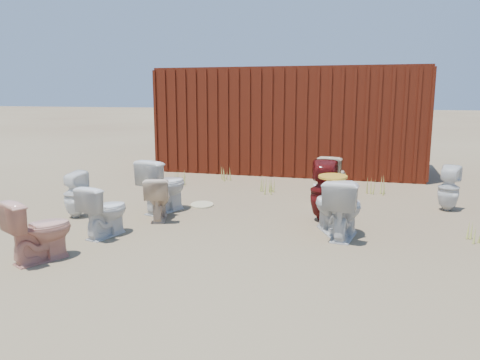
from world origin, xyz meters
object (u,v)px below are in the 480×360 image
(toilet_back_beige_left, at_px, (158,198))
(toilet_back_e, at_px, (449,188))
(toilet_back_a, at_px, (75,194))
(toilet_back_beige_right, at_px, (333,176))
(shipping_container, at_px, (292,120))
(loose_tank, at_px, (329,195))
(toilet_front_maroon, at_px, (324,191))
(toilet_front_pink, at_px, (40,230))
(toilet_front_e, at_px, (344,208))
(toilet_back_yellowlid, at_px, (332,205))
(toilet_front_c, at_px, (105,211))
(toilet_front_a, at_px, (164,185))

(toilet_back_beige_left, distance_m, toilet_back_e, 4.52)
(toilet_back_a, xyz_separation_m, toilet_back_beige_right, (3.58, 2.54, 0.02))
(shipping_container, xyz_separation_m, loose_tank, (1.24, -3.60, -1.02))
(toilet_front_maroon, bearing_deg, loose_tank, -93.38)
(loose_tank, bearing_deg, toilet_front_pink, -140.37)
(toilet_front_e, height_order, toilet_back_a, toilet_front_e)
(toilet_front_maroon, xyz_separation_m, toilet_back_yellowlid, (0.16, -0.55, -0.07))
(toilet_back_a, xyz_separation_m, toilet_back_e, (5.42, 1.95, 0.01))
(toilet_front_c, bearing_deg, toilet_back_beige_right, -116.80)
(toilet_front_maroon, distance_m, loose_tank, 0.98)
(toilet_back_a, distance_m, toilet_back_yellowlid, 3.76)
(toilet_back_e, bearing_deg, shipping_container, -28.63)
(toilet_front_maroon, bearing_deg, toilet_back_beige_right, -93.71)
(toilet_front_a, height_order, toilet_back_beige_right, toilet_front_a)
(toilet_front_e, bearing_deg, toilet_back_yellowlid, -40.80)
(toilet_front_a, xyz_separation_m, toilet_back_a, (-1.13, -0.67, -0.07))
(toilet_back_yellowlid, bearing_deg, toilet_back_a, -20.88)
(toilet_front_pink, xyz_separation_m, toilet_back_beige_left, (0.50, 1.93, -0.03))
(toilet_front_c, bearing_deg, shipping_container, -90.63)
(toilet_front_maroon, bearing_deg, toilet_back_e, -152.03)
(toilet_back_beige_left, xyz_separation_m, loose_tank, (2.34, 1.53, -0.14))
(toilet_front_a, relative_size, toilet_back_e, 1.17)
(toilet_back_a, relative_size, loose_tank, 1.40)
(toilet_back_beige_right, bearing_deg, toilet_back_yellowlid, 103.80)
(toilet_front_pink, bearing_deg, toilet_back_beige_left, -78.00)
(toilet_front_c, height_order, toilet_front_e, toilet_front_e)
(toilet_front_maroon, height_order, toilet_back_e, toilet_front_maroon)
(toilet_back_beige_left, height_order, loose_tank, toilet_back_beige_left)
(toilet_back_beige_right, xyz_separation_m, loose_tank, (-0.00, -0.78, -0.20))
(toilet_back_beige_left, xyz_separation_m, toilet_back_e, (4.18, 1.72, 0.04))
(toilet_back_beige_left, height_order, toilet_back_yellowlid, toilet_back_yellowlid)
(toilet_front_pink, relative_size, toilet_front_e, 0.92)
(toilet_front_a, distance_m, toilet_front_e, 2.85)
(toilet_back_beige_right, relative_size, loose_tank, 1.49)
(toilet_front_a, distance_m, toilet_back_beige_right, 3.08)
(toilet_front_a, xyz_separation_m, toilet_back_beige_right, (2.45, 1.86, -0.05))
(shipping_container, distance_m, toilet_back_e, 4.67)
(toilet_front_a, bearing_deg, toilet_front_maroon, -160.32)
(toilet_front_a, xyz_separation_m, toilet_back_yellowlid, (2.61, -0.41, -0.05))
(toilet_front_maroon, relative_size, toilet_front_e, 1.14)
(toilet_front_c, relative_size, toilet_front_e, 0.88)
(toilet_front_a, xyz_separation_m, toilet_front_pink, (-0.39, -2.38, -0.07))
(shipping_container, height_order, toilet_front_maroon, shipping_container)
(toilet_front_maroon, relative_size, toilet_back_beige_left, 1.38)
(shipping_container, bearing_deg, toilet_front_maroon, -74.66)
(toilet_front_pink, distance_m, loose_tank, 4.48)
(shipping_container, height_order, toilet_front_pink, shipping_container)
(toilet_front_c, relative_size, toilet_front_maroon, 0.77)
(loose_tank, bearing_deg, toilet_front_maroon, -100.40)
(shipping_container, distance_m, toilet_front_maroon, 4.78)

